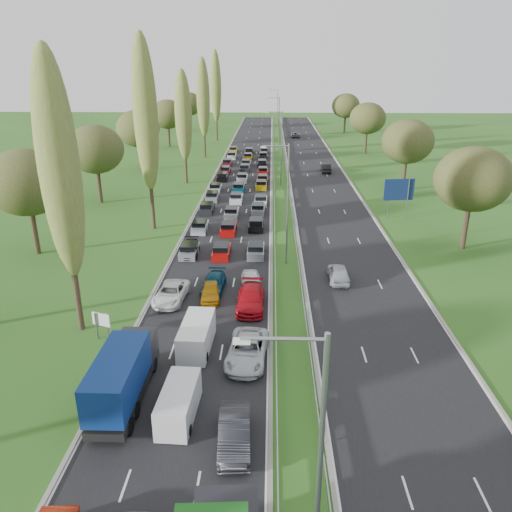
{
  "coord_description": "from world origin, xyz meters",
  "views": [
    {
      "loc": [
        2.88,
        -4.2,
        19.0
      ],
      "look_at": [
        1.48,
        41.02,
        1.5
      ],
      "focal_mm": 35.0,
      "sensor_mm": 36.0,
      "label": 1
    }
  ],
  "objects_px": {
    "blue_lorry": "(123,374)",
    "white_van_front": "(179,401)",
    "near_car_3": "(190,248)",
    "direction_sign": "(399,191)",
    "near_car_2": "(171,293)",
    "info_sign": "(101,322)",
    "white_van_rear": "(197,334)"
  },
  "relations": [
    {
      "from": "white_van_rear",
      "to": "info_sign",
      "type": "bearing_deg",
      "value": 174.99
    },
    {
      "from": "near_car_2",
      "to": "white_van_rear",
      "type": "bearing_deg",
      "value": -61.26
    },
    {
      "from": "blue_lorry",
      "to": "white_van_front",
      "type": "relative_size",
      "value": 1.8
    },
    {
      "from": "near_car_2",
      "to": "info_sign",
      "type": "relative_size",
      "value": 2.42
    },
    {
      "from": "info_sign",
      "to": "white_van_front",
      "type": "bearing_deg",
      "value": -49.27
    },
    {
      "from": "near_car_2",
      "to": "blue_lorry",
      "type": "relative_size",
      "value": 0.61
    },
    {
      "from": "blue_lorry",
      "to": "white_van_front",
      "type": "bearing_deg",
      "value": -18.85
    },
    {
      "from": "white_van_rear",
      "to": "info_sign",
      "type": "xyz_separation_m",
      "value": [
        -7.13,
        0.91,
        0.32
      ]
    },
    {
      "from": "near_car_3",
      "to": "white_van_rear",
      "type": "distance_m",
      "value": 18.75
    },
    {
      "from": "blue_lorry",
      "to": "white_van_rear",
      "type": "height_order",
      "value": "blue_lorry"
    },
    {
      "from": "near_car_2",
      "to": "blue_lorry",
      "type": "xyz_separation_m",
      "value": [
        -0.19,
        -13.51,
        1.12
      ]
    },
    {
      "from": "near_car_3",
      "to": "info_sign",
      "type": "relative_size",
      "value": 2.2
    },
    {
      "from": "near_car_3",
      "to": "direction_sign",
      "type": "relative_size",
      "value": 0.89
    },
    {
      "from": "direction_sign",
      "to": "white_van_rear",
      "type": "bearing_deg",
      "value": -123.54
    },
    {
      "from": "info_sign",
      "to": "near_car_3",
      "type": "bearing_deg",
      "value": 78.02
    },
    {
      "from": "info_sign",
      "to": "blue_lorry",
      "type": "bearing_deg",
      "value": -62.72
    },
    {
      "from": "near_car_3",
      "to": "info_sign",
      "type": "distance_m",
      "value": 17.93
    },
    {
      "from": "blue_lorry",
      "to": "white_van_front",
      "type": "distance_m",
      "value": 3.8
    },
    {
      "from": "blue_lorry",
      "to": "white_van_rear",
      "type": "relative_size",
      "value": 1.65
    },
    {
      "from": "info_sign",
      "to": "direction_sign",
      "type": "bearing_deg",
      "value": 47.82
    },
    {
      "from": "near_car_3",
      "to": "info_sign",
      "type": "bearing_deg",
      "value": -105.01
    },
    {
      "from": "near_car_2",
      "to": "direction_sign",
      "type": "bearing_deg",
      "value": 50.13
    },
    {
      "from": "blue_lorry",
      "to": "direction_sign",
      "type": "distance_m",
      "value": 46.34
    },
    {
      "from": "blue_lorry",
      "to": "info_sign",
      "type": "relative_size",
      "value": 3.98
    },
    {
      "from": "near_car_3",
      "to": "blue_lorry",
      "type": "height_order",
      "value": "blue_lorry"
    },
    {
      "from": "info_sign",
      "to": "direction_sign",
      "type": "height_order",
      "value": "direction_sign"
    },
    {
      "from": "white_van_rear",
      "to": "white_van_front",
      "type": "bearing_deg",
      "value": -87.45
    },
    {
      "from": "near_car_3",
      "to": "direction_sign",
      "type": "bearing_deg",
      "value": 26.59
    },
    {
      "from": "blue_lorry",
      "to": "white_van_front",
      "type": "height_order",
      "value": "blue_lorry"
    },
    {
      "from": "near_car_2",
      "to": "direction_sign",
      "type": "xyz_separation_m",
      "value": [
        24.95,
        25.39,
        2.84
      ]
    },
    {
      "from": "near_car_2",
      "to": "near_car_3",
      "type": "relative_size",
      "value": 1.1
    },
    {
      "from": "blue_lorry",
      "to": "near_car_2",
      "type": "bearing_deg",
      "value": 89.37
    }
  ]
}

